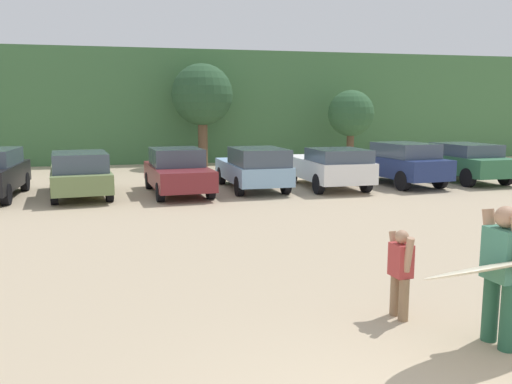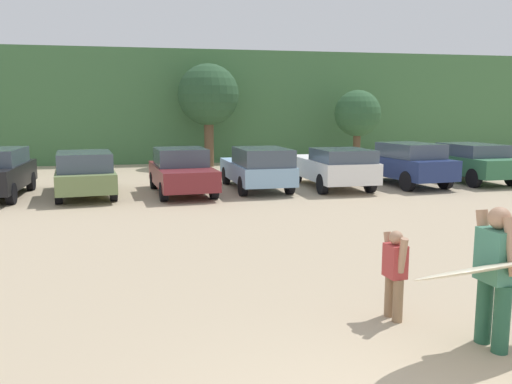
% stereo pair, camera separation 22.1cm
% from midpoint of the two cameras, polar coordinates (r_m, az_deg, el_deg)
% --- Properties ---
extents(hillside_ridge, '(108.00, 12.00, 5.96)m').
position_cam_midpoint_polar(hillside_ridge, '(34.31, -9.60, 8.96)').
color(hillside_ridge, '#427042').
rests_on(hillside_ridge, ground_plane).
extents(tree_ridge_back, '(3.03, 3.03, 5.08)m').
position_cam_midpoint_polar(tree_ridge_back, '(26.73, -6.04, 10.29)').
color(tree_ridge_back, brown).
rests_on(tree_ridge_back, ground_plane).
extents(tree_center, '(2.37, 2.37, 3.83)m').
position_cam_midpoint_polar(tree_center, '(28.13, 9.95, 8.28)').
color(tree_center, brown).
rests_on(tree_center, ground_plane).
extents(parked_car_olive_green, '(2.36, 4.81, 1.48)m').
position_cam_midpoint_polar(parked_car_olive_green, '(18.20, -18.74, 1.93)').
color(parked_car_olive_green, '#6B7F4C').
rests_on(parked_car_olive_green, ground_plane).
extents(parked_car_maroon, '(2.16, 4.48, 1.53)m').
position_cam_midpoint_polar(parked_car_maroon, '(18.09, -8.81, 2.25)').
color(parked_car_maroon, maroon).
rests_on(parked_car_maroon, ground_plane).
extents(parked_car_sky_blue, '(1.98, 4.53, 1.53)m').
position_cam_midpoint_polar(parked_car_sky_blue, '(18.69, -0.60, 2.66)').
color(parked_car_sky_blue, '#84ADD1').
rests_on(parked_car_sky_blue, ground_plane).
extents(parked_car_white, '(2.03, 4.43, 1.48)m').
position_cam_midpoint_polar(parked_car_white, '(19.32, 7.54, 2.75)').
color(parked_car_white, white).
rests_on(parked_car_white, ground_plane).
extents(parked_car_navy, '(2.32, 4.48, 1.60)m').
position_cam_midpoint_polar(parked_car_navy, '(20.67, 14.92, 3.07)').
color(parked_car_navy, navy).
rests_on(parked_car_navy, ground_plane).
extents(parked_car_forest_green, '(2.11, 4.54, 1.51)m').
position_cam_midpoint_polar(parked_car_forest_green, '(22.50, 21.11, 3.14)').
color(parked_car_forest_green, '#2D6642').
rests_on(parked_car_forest_green, ground_plane).
extents(person_adult, '(0.35, 0.75, 1.70)m').
position_cam_midpoint_polar(person_adult, '(6.88, 24.14, -7.46)').
color(person_adult, '#26593F').
rests_on(person_adult, ground_plane).
extents(person_child, '(0.25, 0.54, 1.22)m').
position_cam_midpoint_polar(person_child, '(7.41, 14.45, -8.00)').
color(person_child, '#8C6B4C').
rests_on(person_child, ground_plane).
extents(surfboard_cream, '(2.37, 1.12, 0.30)m').
position_cam_midpoint_polar(surfboard_cream, '(6.69, 24.04, -7.24)').
color(surfboard_cream, beige).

